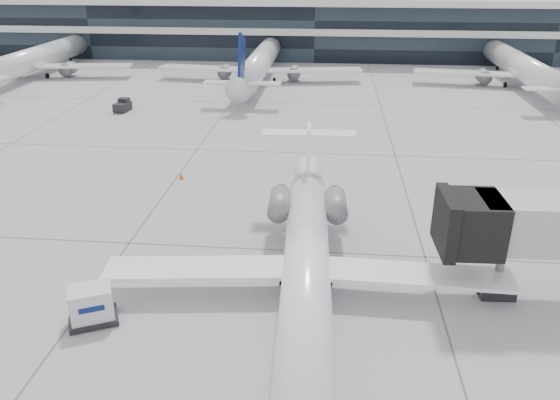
# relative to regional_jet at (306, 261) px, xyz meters

# --- Properties ---
(ground) EXTENTS (220.00, 220.00, 0.00)m
(ground) POSITION_rel_regional_jet_xyz_m (-2.43, 5.16, -2.29)
(ground) COLOR #979799
(ground) RESTS_ON ground
(terminal) EXTENTS (170.00, 22.00, 10.00)m
(terminal) POSITION_rel_regional_jet_xyz_m (-2.43, 87.16, 2.71)
(terminal) COLOR black
(terminal) RESTS_ON ground
(bg_jet_left) EXTENTS (32.00, 40.00, 9.60)m
(bg_jet_left) POSITION_rel_regional_jet_xyz_m (-47.43, 60.16, -2.29)
(bg_jet_left) COLOR silver
(bg_jet_left) RESTS_ON ground
(bg_jet_center) EXTENTS (32.00, 40.00, 9.60)m
(bg_jet_center) POSITION_rel_regional_jet_xyz_m (-10.43, 60.16, -2.29)
(bg_jet_center) COLOR silver
(bg_jet_center) RESTS_ON ground
(bg_jet_right) EXTENTS (32.00, 40.00, 9.60)m
(bg_jet_right) POSITION_rel_regional_jet_xyz_m (29.57, 60.16, -2.29)
(bg_jet_right) COLOR silver
(bg_jet_right) RESTS_ON ground
(regional_jet) EXTENTS (23.32, 29.07, 6.72)m
(regional_jet) POSITION_rel_regional_jet_xyz_m (0.00, 0.00, 0.00)
(regional_jet) COLOR white
(regional_jet) RESTS_ON ground
(cargo_uld) EXTENTS (3.05, 2.73, 2.04)m
(cargo_uld) POSITION_rel_regional_jet_xyz_m (-11.25, -3.56, -1.27)
(cargo_uld) COLOR black
(cargo_uld) RESTS_ON ground
(traffic_cone) EXTENTS (0.50, 0.50, 0.61)m
(traffic_cone) POSITION_rel_regional_jet_xyz_m (-11.92, 17.16, -2.00)
(traffic_cone) COLOR #F6590C
(traffic_cone) RESTS_ON ground
(far_tug) EXTENTS (1.76, 2.65, 1.59)m
(far_tug) POSITION_rel_regional_jet_xyz_m (-25.34, 39.23, -1.58)
(far_tug) COLOR black
(far_tug) RESTS_ON ground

